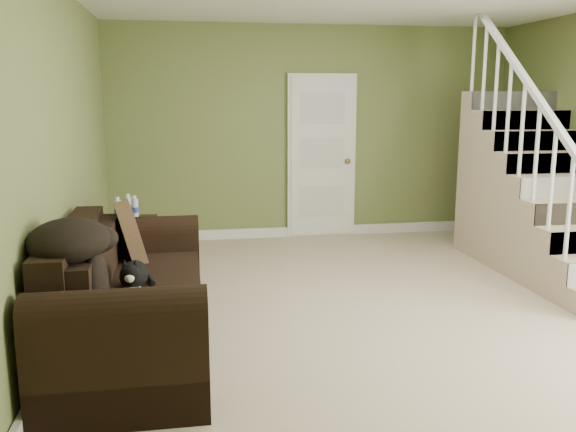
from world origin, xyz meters
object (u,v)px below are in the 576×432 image
object	(u,v)px
side_table	(130,250)
banana	(138,299)
sofa	(126,304)
cat	(134,275)

from	to	relation	value
side_table	banana	world-z (taller)	side_table
sofa	side_table	xyz separation A→B (m)	(-0.11, 1.62, -0.02)
cat	banana	bearing A→B (deg)	-78.84
sofa	banana	xyz separation A→B (m)	(0.12, -0.43, 0.17)
cat	banana	distance (m)	0.33
sofa	banana	world-z (taller)	sofa
sofa	banana	distance (m)	0.48
sofa	side_table	bearing A→B (deg)	93.92
side_table	cat	distance (m)	1.76
side_table	cat	xyz separation A→B (m)	(0.18, -1.73, 0.26)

